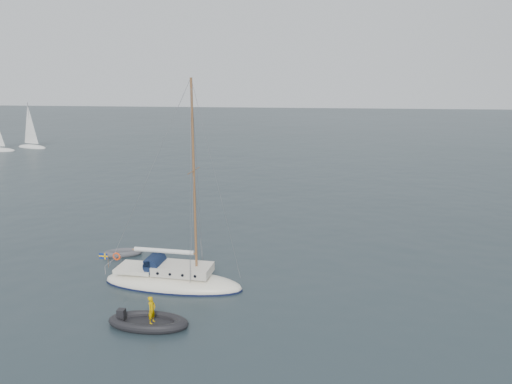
# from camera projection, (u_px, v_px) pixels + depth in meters

# --- Properties ---
(ground) EXTENTS (300.00, 300.00, 0.00)m
(ground) POSITION_uv_depth(u_px,v_px,m) (244.00, 278.00, 29.78)
(ground) COLOR black
(ground) RESTS_ON ground
(sailboat) EXTENTS (8.60, 2.58, 12.24)m
(sailboat) POSITION_uv_depth(u_px,v_px,m) (172.00, 271.00, 28.47)
(sailboat) COLOR white
(sailboat) RESTS_ON ground
(dinghy) EXTENTS (2.57, 1.16, 0.37)m
(dinghy) POSITION_uv_depth(u_px,v_px,m) (123.00, 253.00, 33.45)
(dinghy) COLOR #47484C
(dinghy) RESTS_ON ground
(rib) EXTENTS (4.00, 1.82, 1.57)m
(rib) POSITION_uv_depth(u_px,v_px,m) (148.00, 321.00, 24.06)
(rib) COLOR black
(rib) RESTS_ON ground
(distant_yacht_c) EXTENTS (5.86, 3.12, 7.76)m
(distant_yacht_c) POSITION_uv_depth(u_px,v_px,m) (30.00, 127.00, 80.76)
(distant_yacht_c) COLOR silver
(distant_yacht_c) RESTS_ON ground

